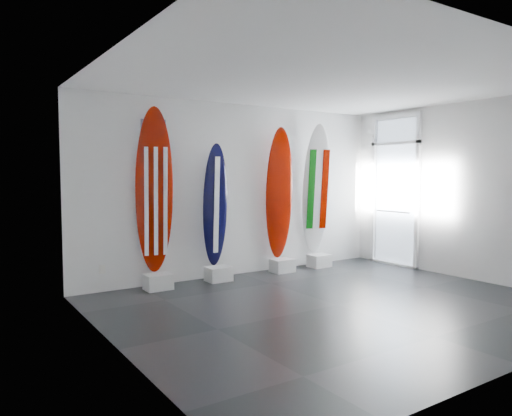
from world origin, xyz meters
TOP-DOWN VIEW (x-y plane):
  - floor at (0.00, 0.00)m, footprint 6.00×6.00m
  - ceiling at (0.00, 0.00)m, footprint 6.00×6.00m
  - wall_back at (0.00, 2.50)m, footprint 6.00×0.00m
  - wall_left at (-3.00, 0.00)m, footprint 0.00×5.00m
  - wall_right at (3.00, 0.00)m, footprint 0.00×5.00m
  - display_block_usa at (-1.69, 2.18)m, footprint 0.40×0.30m
  - surfboard_usa at (-1.69, 2.28)m, footprint 0.62×0.39m
  - display_block_navy at (-0.62, 2.18)m, footprint 0.40×0.30m
  - surfboard_navy at (-0.62, 2.28)m, footprint 0.47×0.20m
  - display_block_swiss at (0.70, 2.18)m, footprint 0.40×0.30m
  - surfboard_swiss at (0.70, 2.28)m, footprint 0.57×0.30m
  - display_block_italy at (1.59, 2.18)m, footprint 0.40×0.30m
  - surfboard_italy at (1.59, 2.28)m, footprint 0.65×0.53m
  - wall_outlet at (-2.45, 2.48)m, footprint 0.09×0.02m
  - glass_door at (2.97, 1.55)m, footprint 0.12×1.16m
  - balcony at (4.30, 1.55)m, footprint 2.80×2.20m

SIDE VIEW (x-z plane):
  - floor at x=0.00m, z-range 0.00..0.00m
  - display_block_usa at x=-1.69m, z-range 0.00..0.24m
  - display_block_navy at x=-0.62m, z-range 0.00..0.24m
  - display_block_swiss at x=0.70m, z-range 0.00..0.24m
  - display_block_italy at x=1.59m, z-range 0.00..0.24m
  - wall_outlet at x=-2.45m, z-range 0.28..0.41m
  - balcony at x=4.30m, z-range -0.10..1.10m
  - surfboard_navy at x=-0.62m, z-range 0.24..2.29m
  - glass_door at x=2.97m, z-range 0.00..2.85m
  - surfboard_swiss at x=0.70m, z-range 0.24..2.62m
  - surfboard_italy at x=1.59m, z-range 0.24..2.73m
  - wall_back at x=0.00m, z-range -1.50..4.50m
  - wall_left at x=-3.00m, z-range -1.00..4.00m
  - wall_right at x=3.00m, z-range -1.00..4.00m
  - surfboard_usa at x=-1.69m, z-range 0.24..2.80m
  - ceiling at x=0.00m, z-range 3.00..3.00m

